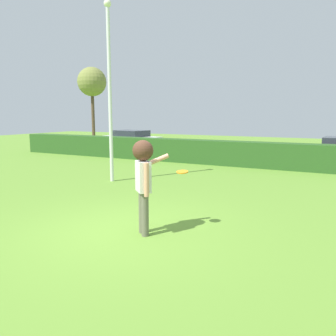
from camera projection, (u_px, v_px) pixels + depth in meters
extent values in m
plane|color=olive|center=(125.00, 231.00, 6.68)|extent=(60.00, 60.00, 0.00)
cylinder|color=#666351|center=(142.00, 212.00, 6.52)|extent=(0.14, 0.14, 0.84)
cylinder|color=#666351|center=(145.00, 214.00, 6.33)|extent=(0.14, 0.14, 0.84)
cube|color=silver|center=(143.00, 176.00, 6.31)|extent=(0.43, 0.42, 0.58)
cylinder|color=tan|center=(154.00, 162.00, 6.59)|extent=(0.49, 0.51, 0.30)
cylinder|color=tan|center=(146.00, 180.00, 6.10)|extent=(0.09, 0.09, 0.62)
sphere|color=tan|center=(143.00, 152.00, 6.24)|extent=(0.22, 0.22, 0.22)
sphere|color=#4C2E1F|center=(143.00, 150.00, 6.24)|extent=(0.39, 0.39, 0.39)
cylinder|color=orange|center=(182.00, 172.00, 6.63)|extent=(0.23, 0.24, 0.05)
cylinder|color=silver|center=(110.00, 97.00, 11.20)|extent=(0.12, 0.12, 5.68)
sphere|color=#F2EFCC|center=(107.00, 3.00, 10.74)|extent=(0.24, 0.24, 0.24)
cube|color=#2B551F|center=(248.00, 154.00, 14.86)|extent=(26.70, 0.90, 1.10)
cube|color=white|center=(130.00, 140.00, 22.39)|extent=(4.40, 2.30, 0.55)
cube|color=#2D333D|center=(130.00, 133.00, 22.31)|extent=(2.40, 1.87, 0.40)
cylinder|color=black|center=(156.00, 145.00, 22.25)|extent=(0.61, 0.19, 0.60)
cylinder|color=black|center=(139.00, 147.00, 20.90)|extent=(0.61, 0.19, 0.60)
cylinder|color=black|center=(123.00, 143.00, 23.96)|extent=(0.61, 0.19, 0.60)
cylinder|color=black|center=(106.00, 144.00, 22.61)|extent=(0.61, 0.19, 0.60)
cylinder|color=black|center=(317.00, 155.00, 16.84)|extent=(0.60, 0.13, 0.60)
cylinder|color=black|center=(312.00, 158.00, 15.41)|extent=(0.60, 0.13, 0.60)
cylinder|color=brown|center=(93.00, 120.00, 27.38)|extent=(0.25, 0.25, 3.72)
sphere|color=olive|center=(92.00, 82.00, 26.91)|extent=(2.30, 2.30, 2.30)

